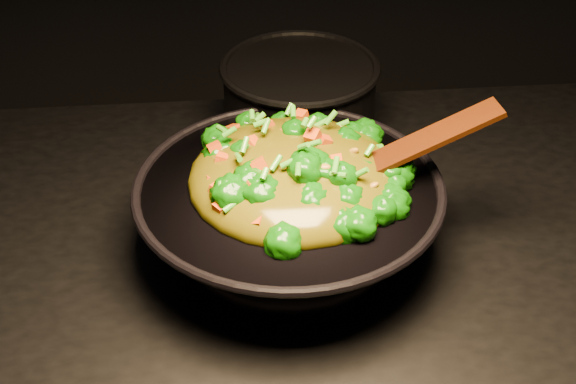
{
  "coord_description": "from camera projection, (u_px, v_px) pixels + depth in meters",
  "views": [
    {
      "loc": [
        -0.04,
        -0.71,
        1.57
      ],
      "look_at": [
        0.03,
        0.07,
        0.99
      ],
      "focal_mm": 50.0,
      "sensor_mm": 36.0,
      "label": 1
    }
  ],
  "objects": [
    {
      "name": "stir_fry",
      "position": [
        295.0,
        151.0,
        0.94
      ],
      "size": [
        0.34,
        0.34,
        0.09
      ],
      "primitive_type": null,
      "rotation": [
        0.0,
        0.0,
        0.42
      ],
      "color": "#105B06",
      "rests_on": "wok"
    },
    {
      "name": "spatula",
      "position": [
        401.0,
        152.0,
        0.94
      ],
      "size": [
        0.24,
        0.07,
        0.1
      ],
      "primitive_type": "cube",
      "rotation": [
        0.0,
        -0.38,
        0.12
      ],
      "color": "#331707",
      "rests_on": "wok"
    },
    {
      "name": "back_pot",
      "position": [
        300.0,
        102.0,
        1.19
      ],
      "size": [
        0.26,
        0.26,
        0.13
      ],
      "primitive_type": "cylinder",
      "rotation": [
        0.0,
        0.0,
        -0.17
      ],
      "color": "black",
      "rests_on": "stovetop"
    },
    {
      "name": "wok",
      "position": [
        289.0,
        220.0,
        0.99
      ],
      "size": [
        0.41,
        0.41,
        0.1
      ],
      "primitive_type": null,
      "rotation": [
        0.0,
        0.0,
        -0.12
      ],
      "color": "black",
      "rests_on": "stovetop"
    }
  ]
}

